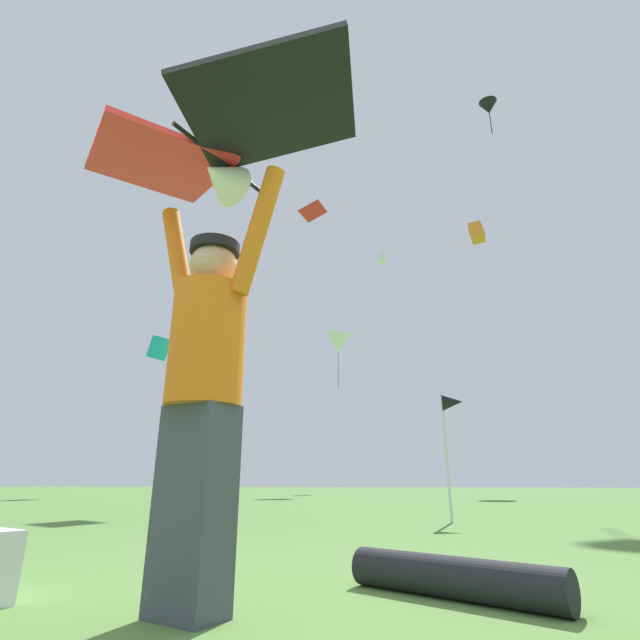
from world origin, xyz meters
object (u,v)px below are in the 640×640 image
kite_flyer_person (205,380)px  distant_kite_teal_overhead_distant (159,348)px  distant_kite_black_mid_left (489,108)px  marker_flag (451,410)px  distant_kite_red_far_center (312,211)px  distant_kite_orange_low_left (477,233)px  held_stunt_kite (213,148)px  distant_kite_white_mid_right (382,257)px  distant_kite_white_low_right (338,343)px  spare_kite_bag (452,577)px

kite_flyer_person → distant_kite_teal_overhead_distant: 20.21m
distant_kite_black_mid_left → marker_flag: (-3.41, -15.65, -18.51)m
distant_kite_red_far_center → marker_flag: 11.19m
marker_flag → distant_kite_orange_low_left: bearing=83.4°
distant_kite_orange_low_left → marker_flag: (-2.64, -22.68, -14.69)m
held_stunt_kite → marker_flag: (1.09, 5.18, -0.66)m
distant_kite_teal_overhead_distant → distant_kite_black_mid_left: distant_kite_black_mid_left is taller
distant_kite_white_mid_right → marker_flag: (4.48, -29.17, -16.93)m
held_stunt_kite → distant_kite_red_far_center: (-2.96, 11.96, 7.27)m
distant_kite_black_mid_left → distant_kite_white_low_right: bearing=-172.4°
held_stunt_kite → distant_kite_teal_overhead_distant: bearing=125.0°
kite_flyer_person → distant_kite_black_mid_left: 28.53m
distant_kite_black_mid_left → distant_kite_white_mid_right: distant_kite_black_mid_left is taller
distant_kite_black_mid_left → distant_kite_red_far_center: bearing=-130.0°
marker_flag → distant_kite_white_low_right: bearing=108.9°
distant_kite_white_mid_right → spare_kite_bag: 38.57m
distant_kite_orange_low_left → held_stunt_kite: bearing=-97.6°
distant_kite_red_far_center → spare_kite_bag: 15.15m
distant_kite_red_far_center → distant_kite_teal_overhead_distant: size_ratio=0.97×
distant_kite_white_low_right → distant_kite_black_mid_left: bearing=7.6°
distant_kite_white_mid_right → marker_flag: distant_kite_white_mid_right is taller
distant_kite_white_low_right → spare_kite_bag: bearing=-75.5°
distant_kite_white_low_right → held_stunt_kite: bearing=-78.8°
distant_kite_white_mid_right → kite_flyer_person: bearing=-84.3°
held_stunt_kite → spare_kite_bag: size_ratio=1.66×
kite_flyer_person → held_stunt_kite: 1.20m
kite_flyer_person → distant_kite_orange_low_left: distant_kite_orange_low_left is taller
distant_kite_red_far_center → kite_flyer_person: bearing=-75.9°
spare_kite_bag → distant_kite_teal_overhead_distant: bearing=128.6°
kite_flyer_person → distant_kite_white_mid_right: size_ratio=1.75×
kite_flyer_person → distant_kite_red_far_center: bearing=104.1°
held_stunt_kite → distant_kite_red_far_center: bearing=103.9°
distant_kite_red_far_center → distant_kite_black_mid_left: 15.69m
spare_kite_bag → distant_kite_white_low_right: bearing=104.5°
distant_kite_white_low_right → distant_kite_white_mid_right: bearing=88.0°
held_stunt_kite → marker_flag: held_stunt_kite is taller
held_stunt_kite → distant_kite_black_mid_left: 27.80m
held_stunt_kite → distant_kite_white_mid_right: 38.16m
distant_kite_red_far_center → distant_kite_black_mid_left: (7.45, 8.87, 10.58)m
distant_kite_red_far_center → distant_kite_white_mid_right: bearing=91.1°
kite_flyer_person → distant_kite_white_mid_right: bearing=95.7°
distant_kite_white_mid_right → spare_kite_bag: bearing=-82.5°
spare_kite_bag → marker_flag: 4.70m
spare_kite_bag → distant_kite_white_mid_right: bearing=97.5°
distant_kite_white_low_right → spare_kite_bag: size_ratio=2.84×
distant_kite_teal_overhead_distant → spare_kite_bag: 20.54m
spare_kite_bag → marker_flag: bearing=89.1°
distant_kite_orange_low_left → distant_kite_white_low_right: distant_kite_orange_low_left is taller
distant_kite_teal_overhead_distant → distant_kite_white_low_right: size_ratio=0.40×
held_stunt_kite → distant_kite_teal_overhead_distant: distant_kite_teal_overhead_distant is taller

